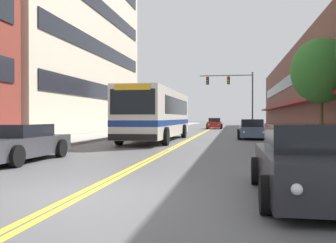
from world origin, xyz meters
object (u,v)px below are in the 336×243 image
car_slate_blue_parked_right_mid (252,130)px  street_tree_right_mid (321,71)px  city_bus (158,113)px  traffic_signal_mast (235,89)px  car_white_parked_left_mid (158,126)px  car_red_moving_lead (215,124)px  car_charcoal_parked_right_foreground (315,164)px  car_dark_grey_parked_left_near (17,144)px

car_slate_blue_parked_right_mid → street_tree_right_mid: 6.62m
city_bus → traffic_signal_mast: 22.22m
car_slate_blue_parked_right_mid → traffic_signal_mast: 18.75m
car_white_parked_left_mid → car_red_moving_lead: car_red_moving_lead is taller
car_slate_blue_parked_right_mid → car_charcoal_parked_right_foreground: bearing=-89.4°
car_dark_grey_parked_left_near → car_charcoal_parked_right_foreground: car_charcoal_parked_right_foreground is taller
car_charcoal_parked_right_foreground → car_red_moving_lead: bearing=95.3°
car_dark_grey_parked_left_near → traffic_signal_mast: (7.53, 33.65, 4.31)m
car_charcoal_parked_right_foreground → street_tree_right_mid: 16.68m
car_dark_grey_parked_left_near → street_tree_right_mid: street_tree_right_mid is taller
car_dark_grey_parked_left_near → car_charcoal_parked_right_foreground: (8.88, -4.47, 0.03)m
city_bus → traffic_signal_mast: bearing=76.7°
city_bus → car_charcoal_parked_right_foreground: (6.40, -16.71, -1.17)m
car_white_parked_left_mid → car_charcoal_parked_right_foreground: size_ratio=1.07×
car_white_parked_left_mid → car_slate_blue_parked_right_mid: size_ratio=0.96×
city_bus → car_dark_grey_parked_left_near: 12.54m
car_charcoal_parked_right_foreground → traffic_signal_mast: bearing=92.0°
car_slate_blue_parked_right_mid → street_tree_right_mid: street_tree_right_mid is taller
city_bus → street_tree_right_mid: street_tree_right_mid is taller
car_dark_grey_parked_left_near → car_charcoal_parked_right_foreground: bearing=-26.7°
car_white_parked_left_mid → car_slate_blue_parked_right_mid: car_white_parked_left_mid is taller
car_charcoal_parked_right_foreground → car_red_moving_lead: (-3.94, 42.72, 0.03)m
car_red_moving_lead → traffic_signal_mast: (2.60, -4.59, 4.25)m
car_red_moving_lead → traffic_signal_mast: 6.78m
city_bus → car_red_moving_lead: size_ratio=2.66×
car_slate_blue_parked_right_mid → city_bus: bearing=-152.7°
car_white_parked_left_mid → street_tree_right_mid: bearing=-45.8°
traffic_signal_mast → car_charcoal_parked_right_foreground: bearing=-88.0°
city_bus → street_tree_right_mid: bearing=-4.7°
city_bus → car_dark_grey_parked_left_near: city_bus is taller
car_red_moving_lead → street_tree_right_mid: 28.11m
car_charcoal_parked_right_foreground → city_bus: bearing=111.0°
car_red_moving_lead → street_tree_right_mid: size_ratio=0.77×
car_dark_grey_parked_left_near → car_red_moving_lead: (4.93, 38.25, 0.06)m
car_charcoal_parked_right_foreground → traffic_signal_mast: (-1.35, 38.12, 4.28)m
car_white_parked_left_mid → traffic_signal_mast: traffic_signal_mast is taller
city_bus → car_dark_grey_parked_left_near: bearing=-101.5°
car_slate_blue_parked_right_mid → traffic_signal_mast: (-1.15, 18.21, 4.28)m
car_dark_grey_parked_left_near → traffic_signal_mast: bearing=77.4°
car_charcoal_parked_right_foreground → street_tree_right_mid: bearing=77.2°
car_slate_blue_parked_right_mid → car_white_parked_left_mid: bearing=134.6°
car_charcoal_parked_right_foreground → street_tree_right_mid: size_ratio=0.73×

